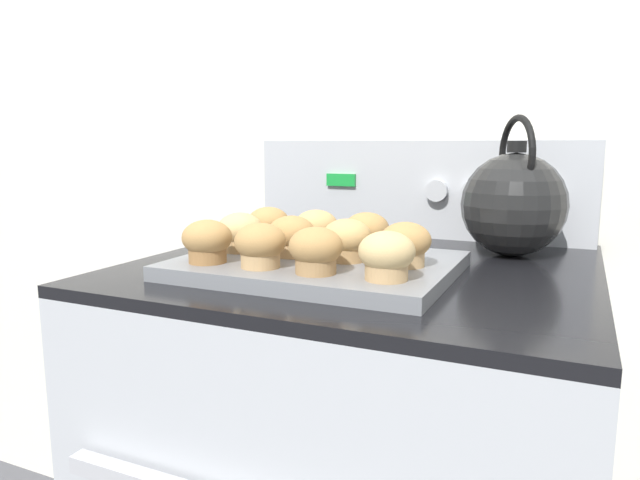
{
  "coord_description": "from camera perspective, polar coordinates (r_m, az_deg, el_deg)",
  "views": [
    {
      "loc": [
        0.32,
        -0.52,
        1.1
      ],
      "look_at": [
        -0.03,
        0.24,
        0.96
      ],
      "focal_mm": 32.0,
      "sensor_mm": 36.0,
      "label": 1
    }
  ],
  "objects": [
    {
      "name": "muffin_r2_c1",
      "position": [
        0.96,
        -0.4,
        1.17
      ],
      "size": [
        0.07,
        0.07,
        0.06
      ],
      "color": "olive",
      "rests_on": "muffin_pan"
    },
    {
      "name": "control_panel",
      "position": [
        1.23,
        9.68,
        5.09
      ],
      "size": [
        0.71,
        0.07,
        0.2
      ],
      "color": "#B7BABF",
      "rests_on": "stove_range"
    },
    {
      "name": "muffin_pan",
      "position": [
        0.87,
        -0.22,
        -2.56
      ],
      "size": [
        0.4,
        0.31,
        0.02
      ],
      "color": "slate",
      "rests_on": "stove_range"
    },
    {
      "name": "muffin_r2_c0",
      "position": [
        1.01,
        -5.17,
        1.53
      ],
      "size": [
        0.07,
        0.07,
        0.06
      ],
      "color": "#A37A4C",
      "rests_on": "muffin_pan"
    },
    {
      "name": "muffin_r1_c0",
      "position": [
        0.93,
        -7.99,
        0.79
      ],
      "size": [
        0.07,
        0.07,
        0.06
      ],
      "color": "tan",
      "rests_on": "muffin_pan"
    },
    {
      "name": "muffin_r1_c2",
      "position": [
        0.85,
        2.69,
        0.01
      ],
      "size": [
        0.07,
        0.07,
        0.06
      ],
      "color": "tan",
      "rests_on": "muffin_pan"
    },
    {
      "name": "muffin_r0_c2",
      "position": [
        0.76,
        -0.17,
        -1.05
      ],
      "size": [
        0.07,
        0.07,
        0.06
      ],
      "color": "#A37A4C",
      "rests_on": "muffin_pan"
    },
    {
      "name": "tea_kettle",
      "position": [
        1.05,
        18.77,
        3.57
      ],
      "size": [
        0.18,
        0.21,
        0.24
      ],
      "color": "black",
      "rests_on": "stove_range"
    },
    {
      "name": "muffin_r1_c1",
      "position": [
        0.88,
        -2.87,
        0.41
      ],
      "size": [
        0.07,
        0.07,
        0.06
      ],
      "color": "tan",
      "rests_on": "muffin_pan"
    },
    {
      "name": "muffin_r1_c3",
      "position": [
        0.82,
        8.53,
        -0.4
      ],
      "size": [
        0.07,
        0.07,
        0.06
      ],
      "color": "tan",
      "rests_on": "muffin_pan"
    },
    {
      "name": "muffin_r0_c3",
      "position": [
        0.73,
        6.68,
        -1.55
      ],
      "size": [
        0.07,
        0.07,
        0.06
      ],
      "color": "tan",
      "rests_on": "muffin_pan"
    },
    {
      "name": "muffin_r0_c0",
      "position": [
        0.85,
        -11.22,
        -0.11
      ],
      "size": [
        0.07,
        0.07,
        0.06
      ],
      "color": "olive",
      "rests_on": "muffin_pan"
    },
    {
      "name": "wall_back",
      "position": [
        1.28,
        10.45,
        13.98
      ],
      "size": [
        8.0,
        0.05,
        2.4
      ],
      "color": "silver",
      "rests_on": "ground_plane"
    },
    {
      "name": "muffin_r0_c1",
      "position": [
        0.8,
        -5.99,
        -0.52
      ],
      "size": [
        0.07,
        0.07,
        0.06
      ],
      "color": "tan",
      "rests_on": "muffin_pan"
    },
    {
      "name": "muffin_r2_c2",
      "position": [
        0.93,
        4.68,
        0.84
      ],
      "size": [
        0.07,
        0.07,
        0.06
      ],
      "color": "#A37A4C",
      "rests_on": "muffin_pan"
    }
  ]
}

